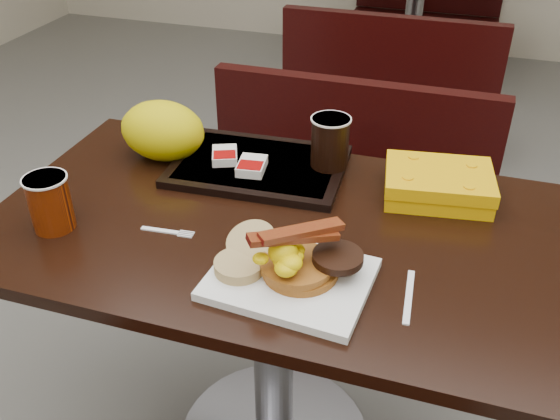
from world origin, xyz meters
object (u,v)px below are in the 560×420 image
(paper_bag, at_px, (163,131))
(coffee_cup_far, at_px, (330,142))
(platter, at_px, (290,279))
(bench_far_s, at_px, (393,79))
(pancake_stack, at_px, (300,267))
(bench_near_n, at_px, (338,205))
(knife, at_px, (409,297))
(hashbrown_sleeve_right, at_px, (252,166))
(hashbrown_sleeve_left, at_px, (225,155))
(clamshell, at_px, (438,184))
(fork, at_px, (160,230))
(coffee_cup_near, at_px, (50,203))
(tray, at_px, (259,166))
(table_near, at_px, (274,348))
(table_far, at_px, (411,34))
(bench_far_n, at_px, (425,6))

(paper_bag, bearing_deg, coffee_cup_far, 7.08)
(paper_bag, bearing_deg, platter, -40.18)
(bench_far_s, height_order, pancake_stack, pancake_stack)
(bench_near_n, relative_size, pancake_stack, 7.14)
(knife, height_order, hashbrown_sleeve_right, hashbrown_sleeve_right)
(platter, relative_size, hashbrown_sleeve_left, 3.60)
(hashbrown_sleeve_left, height_order, clamshell, clamshell)
(fork, bearing_deg, coffee_cup_far, 47.02)
(pancake_stack, relative_size, clamshell, 0.60)
(coffee_cup_near, distance_m, tray, 0.48)
(fork, height_order, hashbrown_sleeve_right, hashbrown_sleeve_right)
(coffee_cup_far, bearing_deg, hashbrown_sleeve_left, -168.69)
(coffee_cup_far, bearing_deg, table_near, -104.31)
(knife, bearing_deg, table_near, -119.73)
(bench_near_n, distance_m, pancake_stack, 0.97)
(table_far, xyz_separation_m, coffee_cup_near, (-0.43, -2.75, 0.43))
(hashbrown_sleeve_left, relative_size, paper_bag, 0.38)
(bench_far_n, xyz_separation_m, knife, (0.31, -3.45, 0.39))
(coffee_cup_near, bearing_deg, table_near, 19.64)
(knife, xyz_separation_m, hashbrown_sleeve_left, (-0.49, 0.34, 0.03))
(fork, height_order, coffee_cup_far, coffee_cup_far)
(table_near, bearing_deg, clamshell, 33.26)
(pancake_stack, height_order, fork, pancake_stack)
(hashbrown_sleeve_left, distance_m, paper_bag, 0.17)
(fork, xyz_separation_m, paper_bag, (-0.13, 0.29, 0.07))
(tray, height_order, clamshell, clamshell)
(hashbrown_sleeve_right, distance_m, coffee_cup_far, 0.19)
(platter, height_order, knife, platter)
(fork, relative_size, hashbrown_sleeve_right, 1.35)
(coffee_cup_near, height_order, coffee_cup_far, coffee_cup_far)
(bench_far_s, relative_size, hashbrown_sleeve_left, 12.49)
(table_near, height_order, coffee_cup_near, coffee_cup_near)
(platter, bearing_deg, tray, 121.43)
(pancake_stack, height_order, knife, pancake_stack)
(bench_near_n, relative_size, coffee_cup_near, 8.44)
(hashbrown_sleeve_right, bearing_deg, bench_far_s, 79.03)
(fork, relative_size, clamshell, 0.48)
(tray, bearing_deg, pancake_stack, -63.18)
(pancake_stack, xyz_separation_m, hashbrown_sleeve_left, (-0.29, 0.36, -0.00))
(coffee_cup_far, bearing_deg, hashbrown_sleeve_right, -154.66)
(table_near, xyz_separation_m, bench_far_s, (0.00, 1.90, -0.02))
(bench_far_s, relative_size, clamshell, 4.27)
(table_far, bearing_deg, bench_far_s, -90.00)
(coffee_cup_far, bearing_deg, paper_bag, -172.92)
(bench_near_n, relative_size, bench_far_s, 1.00)
(bench_near_n, height_order, hashbrown_sleeve_left, hashbrown_sleeve_left)
(bench_far_s, bearing_deg, platter, -87.47)
(coffee_cup_near, height_order, tray, coffee_cup_near)
(pancake_stack, xyz_separation_m, knife, (0.20, 0.01, -0.03))
(bench_far_s, xyz_separation_m, hashbrown_sleeve_left, (-0.19, -1.71, 0.42))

